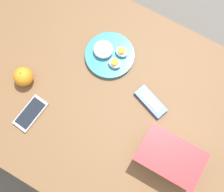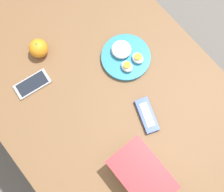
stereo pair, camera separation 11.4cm
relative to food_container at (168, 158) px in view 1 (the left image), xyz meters
The scene contains 7 objects.
ground_plane 0.85m from the food_container, 16.01° to the right, with size 10.00×10.00×0.00m, color #66605B.
table 0.36m from the food_container, 16.01° to the right, with size 1.21×0.82×0.73m.
food_container is the anchor object (origin of this frame).
orange_fruit 0.60m from the food_container, ahead, with size 0.07×0.07×0.07m.
rice_plate 0.45m from the food_container, 33.06° to the right, with size 0.19×0.19×0.05m.
candy_bar 0.22m from the food_container, 46.99° to the right, with size 0.14×0.09×0.02m.
cell_phone 0.52m from the food_container, 11.17° to the left, with size 0.08×0.14×0.01m.
Camera 1 is at (-0.20, 0.26, 1.86)m, focal length 50.00 mm.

